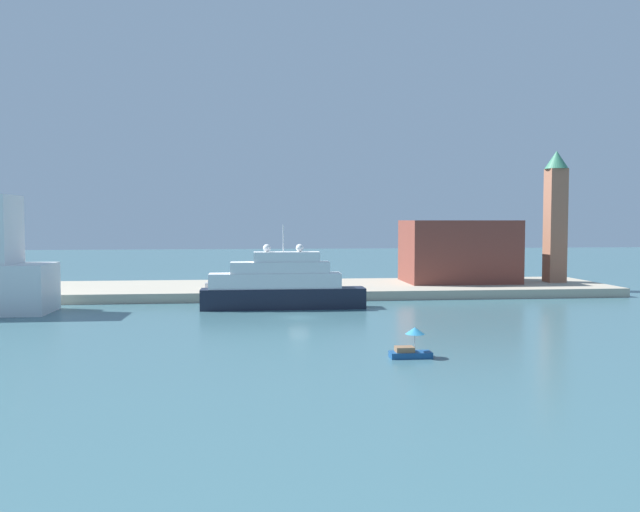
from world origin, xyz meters
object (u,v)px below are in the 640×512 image
(person_figure, at_px, (239,284))
(mooring_bollard, at_px, (326,289))
(harbor_building, at_px, (459,251))
(parked_car, at_px, (217,284))
(large_yacht, at_px, (281,286))
(bell_tower, at_px, (556,212))
(small_motorboat, at_px, (411,346))

(person_figure, distance_m, mooring_bollard, 13.94)
(harbor_building, height_order, parked_car, harbor_building)
(large_yacht, distance_m, parked_car, 18.18)
(mooring_bollard, bearing_deg, bell_tower, 13.62)
(large_yacht, height_order, bell_tower, bell_tower)
(harbor_building, relative_size, parked_car, 4.79)
(large_yacht, xyz_separation_m, person_figure, (-6.16, 12.30, -0.97))
(small_motorboat, height_order, mooring_bollard, small_motorboat)
(large_yacht, height_order, parked_car, large_yacht)
(small_motorboat, bearing_deg, person_figure, 109.86)
(small_motorboat, relative_size, harbor_building, 0.20)
(parked_car, relative_size, mooring_bollard, 6.55)
(small_motorboat, distance_m, harbor_building, 59.37)
(bell_tower, bearing_deg, person_figure, -172.99)
(mooring_bollard, bearing_deg, person_figure, 165.84)
(large_yacht, height_order, person_figure, large_yacht)
(harbor_building, height_order, person_figure, harbor_building)
(person_figure, height_order, mooring_bollard, person_figure)
(large_yacht, xyz_separation_m, harbor_building, (32.69, 21.07, 3.75))
(small_motorboat, height_order, harbor_building, harbor_building)
(bell_tower, bearing_deg, large_yacht, -158.93)
(parked_car, xyz_separation_m, person_figure, (3.64, -2.97, 0.18))
(harbor_building, height_order, bell_tower, bell_tower)
(small_motorboat, xyz_separation_m, parked_car, (-20.24, 48.92, 1.05))
(person_figure, xyz_separation_m, mooring_bollard, (13.50, -3.41, -0.49))
(harbor_building, distance_m, mooring_bollard, 28.59)
(person_figure, bearing_deg, bell_tower, 7.01)
(small_motorboat, xyz_separation_m, bell_tower, (39.34, 52.82, 12.98))
(small_motorboat, bearing_deg, parked_car, 112.47)
(parked_car, bearing_deg, large_yacht, -57.32)
(harbor_building, distance_m, bell_tower, 18.58)
(harbor_building, bearing_deg, large_yacht, -147.19)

